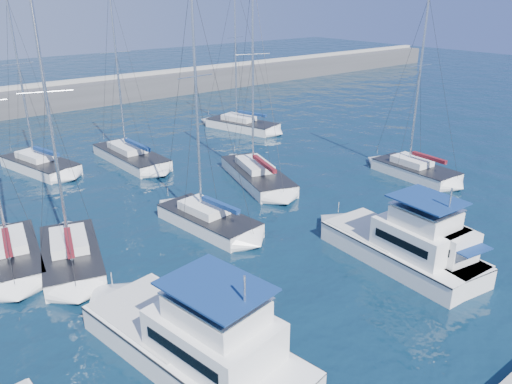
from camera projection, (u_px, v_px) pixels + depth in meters
ground at (320, 282)px, 26.54m from camera, size 220.00×220.00×0.00m
breakwater at (29, 103)px, 63.77m from camera, size 160.00×6.00×4.45m
motor_yacht_port_inner at (201, 343)px, 20.19m from camera, size 5.62×11.11×4.69m
motor_yacht_stbd_inner at (407, 246)px, 27.92m from camera, size 4.24×9.41×4.69m
motor_yacht_stbd_outer at (433, 254)px, 27.46m from camera, size 3.48×6.97×3.20m
sailboat_mid_a at (10, 255)px, 28.14m from camera, size 4.31×7.70×14.60m
sailboat_mid_b at (71, 255)px, 28.17m from camera, size 4.94×7.90×15.42m
sailboat_mid_c at (208, 219)px, 32.58m from camera, size 3.81×7.61×15.52m
sailboat_mid_d at (257, 175)px, 40.52m from camera, size 5.67×9.61×15.98m
sailboat_mid_e at (415, 170)px, 41.55m from camera, size 3.41×7.12×14.38m
sailboat_back_a at (40, 165)px, 42.94m from camera, size 4.89×8.25×14.33m
sailboat_back_b at (131, 156)px, 45.08m from camera, size 3.46×9.25×15.35m
sailboat_back_c at (242, 125)px, 55.75m from camera, size 5.20×8.76×15.84m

